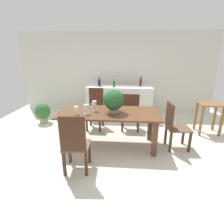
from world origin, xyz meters
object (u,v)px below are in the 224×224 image
wine_bottle_amber (114,84)px  wine_bottle_clear (95,82)px  wine_bottle_tall (141,82)px  crystal_vase_center_near (76,110)px  wine_glass (93,103)px  chair_far_right (131,110)px  crystal_vase_left (86,108)px  flower_centerpiece (114,100)px  wine_bottle_green (99,83)px  crystal_vase_right (94,105)px  chair_near_left (75,142)px  chair_far_left (96,107)px  kitchen_counter (119,102)px  side_table (209,112)px  potted_plant_floor (43,112)px  chair_foot_end (174,124)px  dining_table (109,118)px

wine_bottle_amber → wine_bottle_clear: bearing=166.8°
wine_bottle_clear → wine_bottle_tall: wine_bottle_clear is taller
crystal_vase_center_near → wine_glass: bearing=67.4°
chair_far_right → crystal_vase_left: bearing=-127.1°
wine_glass → crystal_vase_left: bearing=-93.8°
flower_centerpiece → wine_bottle_clear: size_ratio=1.57×
wine_bottle_green → crystal_vase_right: bearing=-84.9°
chair_near_left → wine_bottle_amber: bearing=-102.7°
chair_far_right → crystal_vase_center_near: 1.66m
chair_far_left → wine_bottle_amber: size_ratio=4.58×
wine_glass → wine_bottle_clear: size_ratio=0.45×
chair_far_right → crystal_vase_center_near: size_ratio=5.32×
crystal_vase_center_near → wine_bottle_clear: 2.07m
crystal_vase_center_near → kitchen_counter: size_ratio=0.09×
kitchen_counter → wine_bottle_amber: 0.62m
chair_near_left → crystal_vase_center_near: size_ratio=6.05×
wine_bottle_clear → side_table: bearing=-18.2°
crystal_vase_center_near → kitchen_counter: (0.77, 2.06, -0.38)m
wine_bottle_tall → flower_centerpiece: bearing=-108.7°
chair_far_right → crystal_vase_left: crystal_vase_left is taller
wine_bottle_amber → potted_plant_floor: bearing=-165.3°
crystal_vase_center_near → wine_bottle_amber: (0.61, 1.92, 0.20)m
wine_bottle_amber → side_table: wine_bottle_amber is taller
flower_centerpiece → chair_near_left: bearing=-120.4°
wine_bottle_tall → wine_bottle_clear: bearing=-174.9°
side_table → wine_bottle_amber: bearing=160.6°
chair_near_left → crystal_vase_right: bearing=-101.7°
crystal_vase_right → wine_bottle_clear: (-0.30, 1.80, 0.20)m
wine_bottle_clear → kitchen_counter: bearing=0.2°
wine_glass → side_table: bearing=10.8°
chair_foot_end → kitchen_counter: bearing=28.9°
dining_table → wine_bottle_tall: bearing=68.5°
chair_far_right → chair_near_left: 2.17m
dining_table → crystal_vase_left: (-0.44, -0.17, 0.25)m
chair_far_right → chair_foot_end: bearing=-47.1°
dining_table → side_table: 2.55m
wine_bottle_tall → side_table: 2.05m
wine_glass → dining_table: bearing=-37.7°
wine_bottle_green → wine_bottle_tall: (1.24, 0.16, 0.00)m
flower_centerpiece → crystal_vase_right: bearing=169.9°
chair_far_right → wine_bottle_clear: 1.50m
kitchen_counter → wine_bottle_clear: size_ratio=6.34×
crystal_vase_right → kitchen_counter: bearing=76.0°
side_table → chair_near_left: bearing=-147.3°
wine_glass → wine_bottle_amber: (0.39, 1.39, 0.20)m
potted_plant_floor → wine_glass: bearing=-27.7°
chair_far_right → chair_near_left: size_ratio=0.88×
chair_near_left → chair_far_left: size_ratio=0.99×
chair_foot_end → wine_bottle_tall: (-0.57, 1.97, 0.55)m
chair_foot_end → crystal_vase_right: bearing=84.5°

